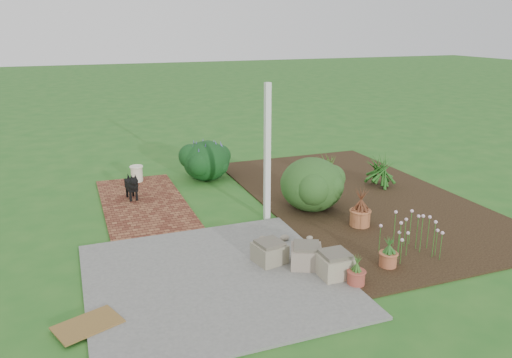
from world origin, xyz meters
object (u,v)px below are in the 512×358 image
object	(u,v)px
stone_trough_near	(306,257)
black_dog	(132,185)
cream_ceramic_urn	(137,174)
evergreen_shrub	(312,183)

from	to	relation	value
stone_trough_near	black_dog	bearing A→B (deg)	117.30
stone_trough_near	black_dog	size ratio (longest dim) A/B	0.72
stone_trough_near	cream_ceramic_urn	bearing A→B (deg)	108.85
black_dog	cream_ceramic_urn	size ratio (longest dim) A/B	1.74
cream_ceramic_urn	black_dog	bearing A→B (deg)	-102.00
cream_ceramic_urn	evergreen_shrub	distance (m)	4.15
black_dog	cream_ceramic_urn	distance (m)	1.26
black_dog	evergreen_shrub	distance (m)	3.62
black_dog	evergreen_shrub	world-z (taller)	evergreen_shrub
stone_trough_near	evergreen_shrub	xyz separation A→B (m)	(1.18, 2.15, 0.36)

